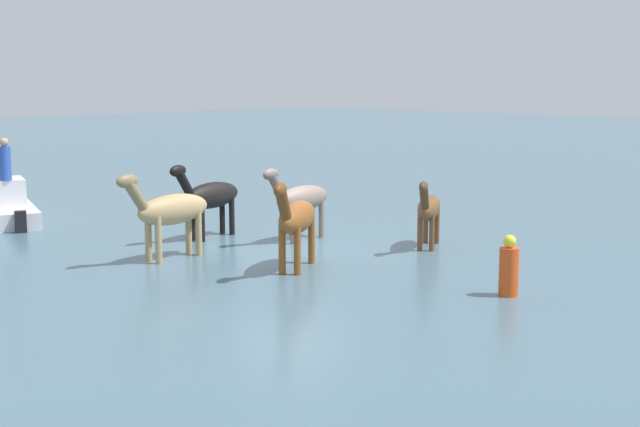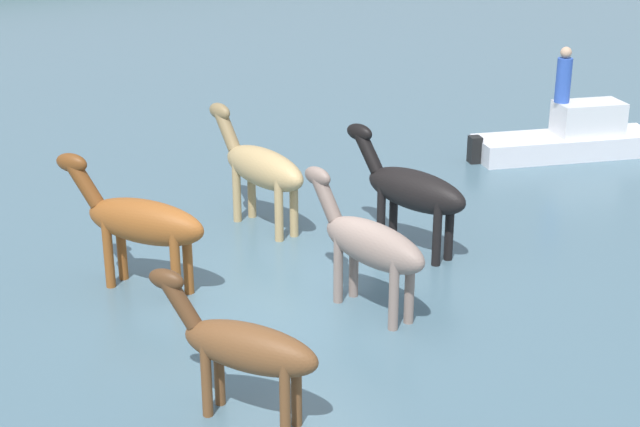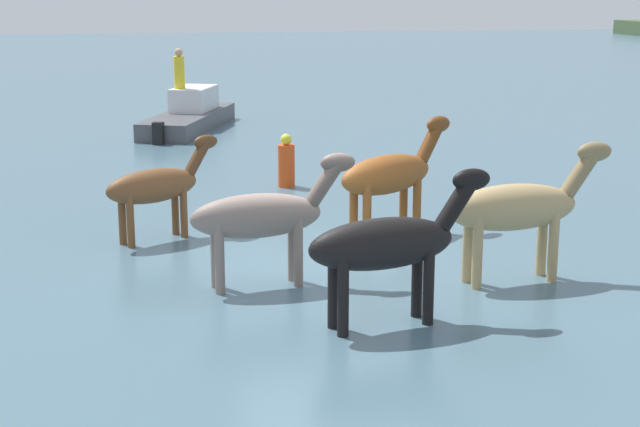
% 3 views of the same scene
% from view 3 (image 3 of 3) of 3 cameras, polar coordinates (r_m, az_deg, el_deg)
% --- Properties ---
extents(ground_plane, '(150.44, 150.44, 0.00)m').
position_cam_3_polar(ground_plane, '(14.46, 0.05, -3.34)').
color(ground_plane, '#476675').
extents(horse_dun_straggler, '(0.80, 2.43, 1.88)m').
position_cam_3_polar(horse_dun_straggler, '(13.39, -3.48, -0.15)').
color(horse_dun_straggler, gray).
rests_on(horse_dun_straggler, ground_plane).
extents(horse_mid_herd, '(1.67, 2.37, 1.98)m').
position_cam_3_polar(horse_mid_herd, '(16.09, 4.24, 2.36)').
color(horse_mid_herd, brown).
rests_on(horse_mid_herd, ground_plane).
extents(horse_lead, '(1.42, 2.04, 1.70)m').
position_cam_3_polar(horse_lead, '(16.11, -9.80, 1.65)').
color(horse_lead, brown).
rests_on(horse_lead, ground_plane).
extents(horse_pinto_flank, '(0.84, 2.59, 2.00)m').
position_cam_3_polar(horse_pinto_flank, '(13.89, 11.81, 0.36)').
color(horse_pinto_flank, tan).
rests_on(horse_pinto_flank, ground_plane).
extents(horse_rear_stallion, '(0.97, 2.51, 1.94)m').
position_cam_3_polar(horse_rear_stallion, '(11.84, 4.13, -1.82)').
color(horse_rear_stallion, black).
rests_on(horse_rear_stallion, ground_plane).
extents(boat_launch_far, '(5.51, 3.09, 1.36)m').
position_cam_3_polar(boat_launch_far, '(28.80, -7.84, 5.67)').
color(boat_launch_far, '#4C4C51').
rests_on(boat_launch_far, ground_plane).
extents(person_boatman_standing, '(0.32, 0.32, 1.19)m').
position_cam_3_polar(person_boatman_standing, '(28.71, -8.45, 8.51)').
color(person_boatman_standing, yellow).
rests_on(person_boatman_standing, boat_launch_far).
extents(buoy_channel_marker, '(0.36, 0.36, 1.14)m').
position_cam_3_polar(buoy_channel_marker, '(20.27, -2.03, 3.05)').
color(buoy_channel_marker, '#E54C19').
rests_on(buoy_channel_marker, ground_plane).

